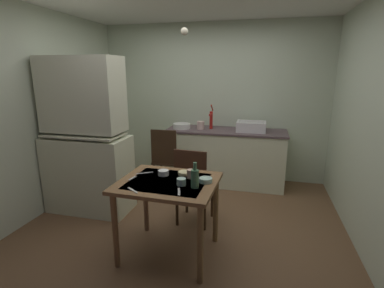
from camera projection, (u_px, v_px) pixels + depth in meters
The scene contains 24 objects.
ground_plane at pixel (185, 223), 3.51m from camera, with size 4.72×4.72×0.00m, color brown.
wall_back at pixel (213, 102), 4.88m from camera, with size 3.82×0.10×2.56m, color beige.
wall_left at pixel (39, 113), 3.64m from camera, with size 0.10×3.60×2.56m, color beige.
wall_right at pixel (378, 127), 2.74m from camera, with size 0.10×3.60×2.56m, color beige.
hutch_cabinet at pixel (86, 142), 3.65m from camera, with size 1.06×0.52×1.97m.
counter_cabinet at pixel (225, 157), 4.67m from camera, with size 1.88×0.64×0.89m.
sink_basin at pixel (251, 126), 4.45m from camera, with size 0.44×0.34×0.15m.
hand_pump at pixel (211, 118), 4.62m from camera, with size 0.05×0.27×0.39m.
mixing_bowl_counter at pixel (182, 126), 4.68m from camera, with size 0.28×0.28×0.08m, color white.
stoneware_crock at pixel (201, 125), 4.61m from camera, with size 0.12×0.12×0.13m, color beige.
dining_table at pixel (168, 192), 2.78m from camera, with size 0.95×0.81×0.78m.
chair_far_side at pixel (193, 185), 3.38m from camera, with size 0.43×0.43×0.95m.
chair_by_counter at pixel (166, 159), 4.33m from camera, with size 0.41×0.41×0.98m.
serving_bowl_wide at pixel (206, 180), 2.72m from camera, with size 0.12×0.12×0.04m, color #ADD1C1.
soup_bowl_small at pixel (163, 173), 2.90m from camera, with size 0.11×0.11×0.05m, color white.
sauce_dish at pixel (184, 173), 2.92m from camera, with size 0.13×0.13×0.03m, color beige.
teacup_mint at pixel (190, 174), 2.82m from camera, with size 0.07×0.07×0.09m, color tan.
mug_tall at pixel (181, 182), 2.65m from camera, with size 0.09×0.09×0.06m, color #ADD1C1.
glass_bottle at pixel (195, 178), 2.58m from camera, with size 0.07×0.07×0.24m.
table_knife at pixel (144, 173), 2.96m from camera, with size 0.18×0.02×0.01m, color silver.
teaspoon_near_bowl at pixel (179, 192), 2.51m from camera, with size 0.16×0.02×0.01m, color beige.
teaspoon_by_cup at pixel (132, 178), 2.82m from camera, with size 0.12×0.02×0.01m, color beige.
serving_spoon at pixel (133, 190), 2.54m from camera, with size 0.16×0.02×0.01m, color beige.
pendant_bulb at pixel (184, 31), 3.08m from camera, with size 0.08×0.08×0.08m, color #F9EFCC.
Camera 1 is at (0.85, -3.04, 1.80)m, focal length 27.01 mm.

